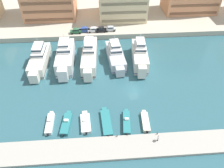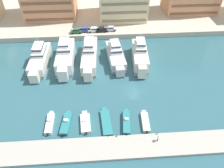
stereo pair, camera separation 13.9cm
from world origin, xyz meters
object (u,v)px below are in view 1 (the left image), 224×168
object	(u,v)px
motorboat_teal_center_left	(106,122)
car_black_center_left	(101,29)
motorboat_white_far_left	(50,123)
motorboat_white_mid_left	(86,123)
car_silver_center	(110,29)
yacht_silver_center_left	(115,55)
car_blue_left	(84,30)
car_green_far_left	(76,31)
yacht_ivory_mid_left	(89,55)
motorboat_teal_left	(66,123)
motorboat_cream_center_right	(145,121)
yacht_ivory_center	(140,55)
yacht_white_left	(65,56)
motorboat_teal_center	(127,122)
car_white_mid_left	(93,30)
pedestrian_near_edge	(158,138)
yacht_ivory_far_left	(39,59)

from	to	relation	value
motorboat_teal_center_left	car_black_center_left	distance (m)	41.23
motorboat_white_far_left	motorboat_white_mid_left	distance (m)	8.24
car_silver_center	yacht_silver_center_left	bearing A→B (deg)	-88.10
motorboat_white_mid_left	car_blue_left	bearing A→B (deg)	91.43
car_green_far_left	car_silver_center	world-z (taller)	same
yacht_ivory_mid_left	motorboat_teal_left	distance (m)	25.50
motorboat_teal_left	car_black_center_left	distance (m)	42.14
motorboat_teal_left	motorboat_cream_center_right	bearing A→B (deg)	-2.42
car_black_center_left	yacht_silver_center_left	bearing A→B (deg)	-76.00
car_silver_center	car_green_far_left	bearing A→B (deg)	-176.26
yacht_ivory_center	motorboat_teal_center_left	bearing A→B (deg)	-116.34
yacht_silver_center_left	car_green_far_left	xyz separation A→B (m)	(-13.14, 15.59, 0.67)
yacht_white_left	motorboat_white_far_left	world-z (taller)	yacht_white_left
yacht_white_left	car_green_far_left	world-z (taller)	yacht_white_left
yacht_silver_center_left	motorboat_teal_center	bearing A→B (deg)	-89.03
car_green_far_left	car_blue_left	bearing A→B (deg)	13.64
car_green_far_left	car_white_mid_left	world-z (taller)	same
motorboat_teal_center_left	yacht_ivory_mid_left	bearing A→B (deg)	98.84
motorboat_teal_center	yacht_ivory_mid_left	bearing A→B (deg)	108.56
car_blue_left	motorboat_white_mid_left	bearing A→B (deg)	-88.57
motorboat_white_mid_left	motorboat_cream_center_right	distance (m)	13.96
motorboat_white_far_left	car_green_far_left	xyz separation A→B (m)	(4.18, 40.24, 2.33)
car_green_far_left	motorboat_cream_center_right	bearing A→B (deg)	-66.46
yacht_silver_center_left	motorboat_white_mid_left	size ratio (longest dim) A/B	2.61
motorboat_teal_left	pedestrian_near_edge	size ratio (longest dim) A/B	4.06
motorboat_teal_center_left	car_blue_left	distance (m)	41.91
yacht_ivory_center	motorboat_cream_center_right	bearing A→B (deg)	-96.18
yacht_white_left	motorboat_teal_left	bearing A→B (deg)	-85.15
yacht_white_left	car_silver_center	xyz separation A→B (m)	(15.04, 16.91, 0.07)
motorboat_white_far_left	yacht_ivory_mid_left	bearing A→B (deg)	69.55
yacht_silver_center_left	motorboat_white_far_left	bearing A→B (deg)	-125.08
motorboat_teal_left	car_silver_center	size ratio (longest dim) A/B	1.70
yacht_ivory_far_left	car_white_mid_left	xyz separation A→B (m)	(16.77, 16.69, 0.56)
motorboat_teal_center_left	yacht_ivory_far_left	bearing A→B (deg)	128.20
yacht_white_left	motorboat_teal_left	size ratio (longest dim) A/B	2.58
yacht_silver_center_left	motorboat_cream_center_right	world-z (taller)	yacht_silver_center_left
yacht_ivory_far_left	yacht_ivory_center	xyz separation A→B (m)	(31.02, -0.74, 0.38)
motorboat_cream_center_right	pedestrian_near_edge	size ratio (longest dim) A/B	3.71
car_blue_left	car_white_mid_left	world-z (taller)	same
car_silver_center	car_blue_left	bearing A→B (deg)	-179.47
motorboat_white_mid_left	motorboat_cream_center_right	size ratio (longest dim) A/B	1.02
yacht_silver_center_left	motorboat_white_far_left	world-z (taller)	yacht_silver_center_left
yacht_ivory_mid_left	motorboat_white_far_left	world-z (taller)	yacht_ivory_mid_left
pedestrian_near_edge	motorboat_teal_center	bearing A→B (deg)	137.56
yacht_silver_center_left	yacht_ivory_center	world-z (taller)	yacht_ivory_center
motorboat_teal_left	car_green_far_left	xyz separation A→B (m)	(0.37, 40.53, 2.34)
yacht_silver_center_left	motorboat_white_far_left	distance (m)	30.18
yacht_ivory_far_left	motorboat_white_mid_left	distance (m)	28.42
yacht_white_left	yacht_ivory_mid_left	world-z (taller)	yacht_white_left
car_black_center_left	yacht_ivory_far_left	bearing A→B (deg)	-139.50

